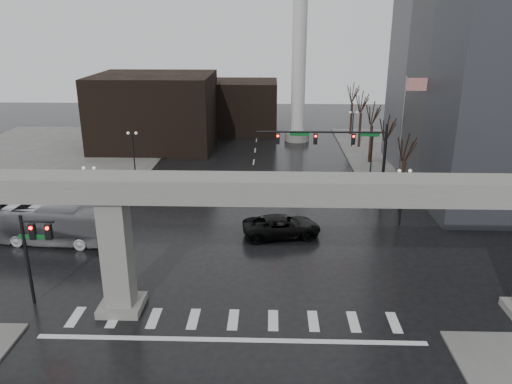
# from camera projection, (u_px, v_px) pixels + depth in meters

# --- Properties ---
(ground) EXTENTS (160.00, 160.00, 0.00)m
(ground) POSITION_uv_depth(u_px,v_px,m) (234.00, 310.00, 30.90)
(ground) COLOR black
(ground) RESTS_ON ground
(sidewalk_ne) EXTENTS (28.00, 36.00, 0.15)m
(sidewalk_ne) POSITION_uv_depth(u_px,v_px,m) (456.00, 159.00, 64.11)
(sidewalk_ne) COLOR slate
(sidewalk_ne) RESTS_ON ground
(sidewalk_nw) EXTENTS (28.00, 36.00, 0.15)m
(sidewalk_nw) POSITION_uv_depth(u_px,v_px,m) (57.00, 156.00, 65.62)
(sidewalk_nw) COLOR slate
(sidewalk_nw) RESTS_ON ground
(elevated_guideway) EXTENTS (48.00, 2.60, 8.70)m
(elevated_guideway) POSITION_uv_depth(u_px,v_px,m) (255.00, 207.00, 28.61)
(elevated_guideway) COLOR gray
(elevated_guideway) RESTS_ON ground
(building_far_left) EXTENTS (16.00, 14.00, 10.00)m
(building_far_left) POSITION_uv_depth(u_px,v_px,m) (155.00, 111.00, 69.32)
(building_far_left) COLOR black
(building_far_left) RESTS_ON ground
(building_far_mid) EXTENTS (10.00, 10.00, 8.00)m
(building_far_mid) POSITION_uv_depth(u_px,v_px,m) (245.00, 107.00, 78.74)
(building_far_mid) COLOR black
(building_far_mid) RESTS_ON ground
(smokestack) EXTENTS (3.60, 3.60, 30.00)m
(smokestack) POSITION_uv_depth(u_px,v_px,m) (299.00, 47.00, 69.78)
(smokestack) COLOR silver
(smokestack) RESTS_ON ground
(signal_mast_arm) EXTENTS (12.12, 0.43, 8.00)m
(signal_mast_arm) POSITION_uv_depth(u_px,v_px,m) (344.00, 147.00, 46.48)
(signal_mast_arm) COLOR black
(signal_mast_arm) RESTS_ON ground
(signal_left_pole) EXTENTS (2.30, 0.30, 6.00)m
(signal_left_pole) POSITION_uv_depth(u_px,v_px,m) (34.00, 245.00, 30.39)
(signal_left_pole) COLOR black
(signal_left_pole) RESTS_ON ground
(flagpole_assembly) EXTENTS (2.06, 0.12, 12.00)m
(flagpole_assembly) POSITION_uv_depth(u_px,v_px,m) (405.00, 122.00, 48.76)
(flagpole_assembly) COLOR silver
(flagpole_assembly) RESTS_ON ground
(lamp_right_0) EXTENTS (1.22, 0.32, 5.11)m
(lamp_right_0) POSITION_uv_depth(u_px,v_px,m) (403.00, 188.00, 42.59)
(lamp_right_0) COLOR black
(lamp_right_0) RESTS_ON ground
(lamp_right_1) EXTENTS (1.22, 0.32, 5.11)m
(lamp_right_1) POSITION_uv_depth(u_px,v_px,m) (372.00, 148.00, 55.81)
(lamp_right_1) COLOR black
(lamp_right_1) RESTS_ON ground
(lamp_right_2) EXTENTS (1.22, 0.32, 5.11)m
(lamp_right_2) POSITION_uv_depth(u_px,v_px,m) (353.00, 123.00, 69.03)
(lamp_right_2) COLOR black
(lamp_right_2) RESTS_ON ground
(lamp_left_0) EXTENTS (1.22, 0.32, 5.11)m
(lamp_left_0) POSITION_uv_depth(u_px,v_px,m) (91.00, 184.00, 43.37)
(lamp_left_0) COLOR black
(lamp_left_0) RESTS_ON ground
(lamp_left_1) EXTENTS (1.22, 0.32, 5.11)m
(lamp_left_1) POSITION_uv_depth(u_px,v_px,m) (133.00, 146.00, 56.59)
(lamp_left_1) COLOR black
(lamp_left_1) RESTS_ON ground
(lamp_left_2) EXTENTS (1.22, 0.32, 5.11)m
(lamp_left_2) POSITION_uv_depth(u_px,v_px,m) (159.00, 122.00, 69.81)
(lamp_left_2) COLOR black
(lamp_left_2) RESTS_ON ground
(tree_right_0) EXTENTS (1.09, 1.58, 7.50)m
(tree_right_0) POSITION_uv_depth(u_px,v_px,m) (403.00, 181.00, 46.58)
(tree_right_0) COLOR black
(tree_right_0) RESTS_ON ground
(tree_right_1) EXTENTS (1.09, 1.61, 7.67)m
(tree_right_1) POSITION_uv_depth(u_px,v_px,m) (385.00, 158.00, 54.11)
(tree_right_1) COLOR black
(tree_right_1) RESTS_ON ground
(tree_right_2) EXTENTS (1.10, 1.63, 7.85)m
(tree_right_2) POSITION_uv_depth(u_px,v_px,m) (371.00, 140.00, 61.64)
(tree_right_2) COLOR black
(tree_right_2) RESTS_ON ground
(tree_right_3) EXTENTS (1.11, 1.66, 8.02)m
(tree_right_3) POSITION_uv_depth(u_px,v_px,m) (360.00, 127.00, 69.17)
(tree_right_3) COLOR black
(tree_right_3) RESTS_ON ground
(tree_right_4) EXTENTS (1.12, 1.69, 8.19)m
(tree_right_4) POSITION_uv_depth(u_px,v_px,m) (352.00, 116.00, 76.71)
(tree_right_4) COLOR black
(tree_right_4) RESTS_ON ground
(pickup_truck) EXTENTS (6.85, 4.08, 1.78)m
(pickup_truck) POSITION_uv_depth(u_px,v_px,m) (282.00, 226.00, 41.19)
(pickup_truck) COLOR black
(pickup_truck) RESTS_ON ground
(city_bus) EXTENTS (11.67, 3.72, 3.20)m
(city_bus) POSITION_uv_depth(u_px,v_px,m) (49.00, 224.00, 39.87)
(city_bus) COLOR #A6A6AB
(city_bus) RESTS_ON ground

